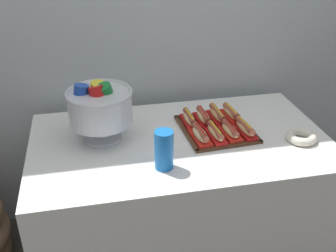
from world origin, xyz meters
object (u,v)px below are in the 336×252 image
(hot_dog_6, at_px, (217,115))
(hot_dog_3, at_px, (245,128))
(cup_stack, at_px, (164,150))
(hot_dog_7, at_px, (231,113))
(hot_dog_4, at_px, (189,119))
(serving_tray, at_px, (216,129))
(buffet_table, at_px, (179,198))
(hot_dog_1, at_px, (215,133))
(hot_dog_2, at_px, (230,131))
(hot_dog_0, at_px, (200,135))
(donut, at_px, (301,137))
(punch_bowl, at_px, (100,106))
(hot_dog_5, at_px, (203,117))

(hot_dog_6, bearing_deg, hot_dog_3, -62.00)
(cup_stack, bearing_deg, hot_dog_7, 40.03)
(hot_dog_3, height_order, hot_dog_4, hot_dog_3)
(hot_dog_3, bearing_deg, cup_stack, -156.28)
(serving_tray, bearing_deg, hot_dog_6, 69.11)
(buffet_table, height_order, cup_stack, cup_stack)
(buffet_table, distance_m, hot_dog_1, 0.42)
(hot_dog_4, bearing_deg, hot_dog_2, -44.17)
(serving_tray, xyz_separation_m, hot_dog_6, (0.03, 0.08, 0.03))
(hot_dog_0, relative_size, donut, 1.19)
(hot_dog_0, height_order, hot_dog_4, hot_dog_0)
(hot_dog_3, distance_m, cup_stack, 0.47)
(hot_dog_7, bearing_deg, hot_dog_6, -176.45)
(hot_dog_0, xyz_separation_m, hot_dog_2, (0.15, 0.01, -0.00))
(hot_dog_6, xyz_separation_m, punch_bowl, (-0.59, -0.06, 0.14))
(punch_bowl, relative_size, donut, 2.11)
(serving_tray, bearing_deg, hot_dog_1, -110.89)
(hot_dog_1, bearing_deg, serving_tray, 69.11)
(hot_dog_1, height_order, hot_dog_6, hot_dog_6)
(buffet_table, xyz_separation_m, hot_dog_0, (0.09, -0.04, 0.39))
(donut, bearing_deg, hot_dog_3, 157.18)
(hot_dog_1, bearing_deg, hot_dog_0, -176.45)
(hot_dog_7, bearing_deg, hot_dog_3, -86.45)
(buffet_table, bearing_deg, hot_dog_7, 24.61)
(hot_dog_4, bearing_deg, cup_stack, -120.12)
(serving_tray, height_order, hot_dog_7, hot_dog_7)
(hot_dog_5, xyz_separation_m, hot_dog_6, (0.07, 0.00, 0.00))
(buffet_table, bearing_deg, punch_bowl, 168.47)
(hot_dog_0, bearing_deg, buffet_table, 154.27)
(hot_dog_1, relative_size, hot_dog_4, 1.06)
(buffet_table, height_order, serving_tray, serving_tray)
(hot_dog_2, relative_size, hot_dog_4, 0.97)
(hot_dog_4, distance_m, hot_dog_7, 0.23)
(buffet_table, height_order, hot_dog_4, hot_dog_4)
(hot_dog_0, relative_size, hot_dog_6, 0.93)
(buffet_table, distance_m, hot_dog_5, 0.44)
(hot_dog_6, height_order, cup_stack, cup_stack)
(hot_dog_0, distance_m, hot_dog_3, 0.23)
(hot_dog_5, bearing_deg, punch_bowl, -173.97)
(hot_dog_1, bearing_deg, donut, -13.34)
(punch_bowl, bearing_deg, hot_dog_4, 6.45)
(hot_dog_0, height_order, hot_dog_5, same)
(serving_tray, bearing_deg, cup_stack, -139.90)
(hot_dog_2, height_order, hot_dog_6, hot_dog_6)
(hot_dog_3, height_order, cup_stack, cup_stack)
(punch_bowl, bearing_deg, hot_dog_5, 6.03)
(hot_dog_7, bearing_deg, cup_stack, -139.97)
(cup_stack, bearing_deg, donut, 7.37)
(hot_dog_4, xyz_separation_m, hot_dog_5, (0.07, 0.00, 0.00))
(serving_tray, height_order, hot_dog_0, hot_dog_0)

